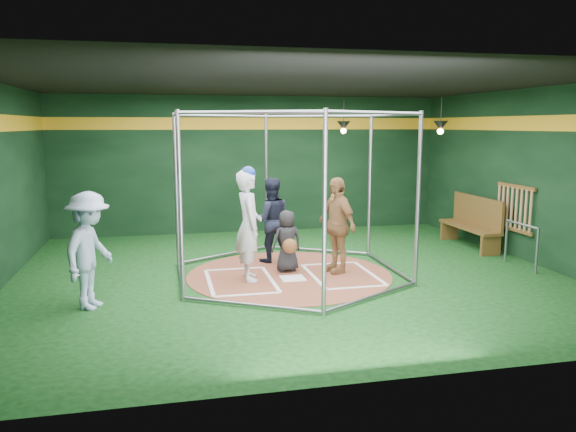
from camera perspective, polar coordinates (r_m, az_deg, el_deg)
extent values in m
cube|color=#0B330E|center=(10.52, 0.12, -6.06)|extent=(10.00, 9.00, 0.02)
cube|color=black|center=(10.18, 0.13, 13.37)|extent=(10.00, 9.00, 0.02)
cube|color=black|center=(14.61, -3.78, 5.23)|extent=(10.00, 0.10, 3.50)
cube|color=black|center=(5.93, 9.72, -0.77)|extent=(10.00, 0.10, 3.50)
cube|color=black|center=(12.30, 23.53, 3.73)|extent=(0.10, 9.00, 3.50)
cube|color=gold|center=(14.54, -3.80, 9.35)|extent=(10.00, 0.01, 0.30)
cube|color=gold|center=(12.24, 23.74, 8.62)|extent=(0.01, 9.00, 0.30)
cylinder|color=brown|center=(10.52, 0.12, -5.98)|extent=(3.80, 3.80, 0.01)
cube|color=white|center=(10.23, 0.49, -6.34)|extent=(0.43, 0.43, 0.01)
cube|color=white|center=(10.93, -5.46, -5.37)|extent=(1.10, 0.07, 0.01)
cube|color=white|center=(9.31, -4.14, -7.97)|extent=(1.10, 0.07, 0.01)
cube|color=white|center=(10.06, -7.98, -6.71)|extent=(0.07, 1.70, 0.01)
cube|color=white|center=(10.20, -1.78, -6.40)|extent=(0.07, 1.70, 0.01)
cube|color=white|center=(11.31, 4.16, -4.85)|extent=(1.10, 0.07, 0.01)
cube|color=white|center=(9.75, 7.05, -7.21)|extent=(1.10, 0.07, 0.01)
cube|color=white|center=(10.38, 2.59, -6.14)|extent=(0.07, 1.70, 0.01)
cube|color=white|center=(10.71, 8.31, -5.74)|extent=(0.07, 1.70, 0.01)
cylinder|color=gray|center=(11.90, 8.30, 3.03)|extent=(0.07, 0.07, 3.00)
cylinder|color=gray|center=(12.47, -2.21, 3.40)|extent=(0.07, 0.07, 3.00)
cylinder|color=gray|center=(11.13, -11.27, 2.52)|extent=(0.07, 0.07, 3.00)
cylinder|color=gray|center=(8.85, -10.89, 0.84)|extent=(0.07, 0.07, 3.00)
cylinder|color=gray|center=(8.02, 3.74, 0.13)|extent=(0.07, 0.07, 3.00)
cylinder|color=gray|center=(9.80, 13.08, 1.57)|extent=(0.07, 0.07, 3.00)
cylinder|color=gray|center=(12.07, 2.98, 10.10)|extent=(2.02, 1.20, 0.06)
cylinder|color=gray|center=(12.37, 2.87, -3.46)|extent=(2.02, 1.20, 0.06)
cylinder|color=gray|center=(11.69, -6.61, 10.08)|extent=(2.02, 1.20, 0.06)
cylinder|color=gray|center=(12.00, -6.36, -3.90)|extent=(2.02, 1.20, 0.06)
cylinder|color=gray|center=(9.91, -11.37, 10.12)|extent=(0.06, 2.30, 0.06)
cylinder|color=gray|center=(10.27, -10.85, -6.27)|extent=(0.06, 2.30, 0.06)
cylinder|color=gray|center=(8.27, -4.05, 10.48)|extent=(2.02, 1.20, 0.06)
cylinder|color=gray|center=(8.70, -3.83, -8.97)|extent=(2.02, 1.20, 0.06)
cylinder|color=gray|center=(8.79, 9.11, 10.32)|extent=(2.02, 1.20, 0.06)
cylinder|color=gray|center=(9.20, 8.65, -8.04)|extent=(2.02, 1.20, 0.06)
cylinder|color=gray|center=(10.77, 10.69, 10.06)|extent=(0.06, 2.30, 0.06)
cylinder|color=gray|center=(11.10, 10.24, -5.08)|extent=(0.06, 2.30, 0.06)
cube|color=brown|center=(12.62, 22.18, 2.79)|extent=(0.05, 1.25, 0.08)
cube|color=brown|center=(12.74, 21.93, -1.23)|extent=(0.05, 1.25, 0.08)
cylinder|color=tan|center=(12.21, 23.43, 0.39)|extent=(0.06, 0.06, 0.85)
cylinder|color=tan|center=(12.34, 23.00, 0.50)|extent=(0.06, 0.06, 0.85)
cylinder|color=tan|center=(12.47, 22.59, 0.61)|extent=(0.06, 0.06, 0.85)
cylinder|color=tan|center=(12.59, 22.18, 0.72)|extent=(0.06, 0.06, 0.85)
cylinder|color=tan|center=(12.72, 21.78, 0.82)|extent=(0.06, 0.06, 0.85)
cylinder|color=tan|center=(12.85, 21.39, 0.92)|extent=(0.06, 0.06, 0.85)
cylinder|color=tan|center=(12.98, 21.00, 1.02)|extent=(0.06, 0.06, 0.85)
cylinder|color=tan|center=(13.11, 20.62, 1.12)|extent=(0.06, 0.06, 0.85)
cone|color=black|center=(14.21, 5.66, 9.13)|extent=(0.34, 0.34, 0.22)
sphere|color=#FFD899|center=(14.21, 5.66, 8.60)|extent=(0.14, 0.14, 0.14)
cylinder|color=black|center=(14.21, 5.69, 10.54)|extent=(0.02, 0.02, 0.70)
cone|color=black|center=(13.43, 15.24, 8.85)|extent=(0.34, 0.34, 0.22)
sphere|color=#FFD899|center=(13.44, 15.22, 8.29)|extent=(0.14, 0.14, 0.14)
cylinder|color=black|center=(13.44, 15.31, 10.34)|extent=(0.02, 0.02, 0.70)
imported|color=silver|center=(10.00, -4.02, -0.97)|extent=(0.48, 0.72, 1.97)
sphere|color=navy|center=(9.87, -4.08, 4.33)|extent=(0.26, 0.26, 0.26)
imported|color=tan|center=(10.57, 4.96, -0.90)|extent=(0.75, 1.14, 1.80)
imported|color=black|center=(10.63, -0.11, -2.54)|extent=(0.62, 0.46, 1.17)
sphere|color=brown|center=(10.40, 0.19, -3.07)|extent=(0.28, 0.28, 0.28)
imported|color=black|center=(11.35, -1.79, -0.40)|extent=(0.85, 0.67, 1.71)
imported|color=#A2BBD6|center=(8.98, -19.52, -3.34)|extent=(1.04, 1.32, 1.79)
cube|color=brown|center=(13.45, 17.92, -1.06)|extent=(0.47, 2.00, 0.07)
cube|color=brown|center=(13.49, 18.69, 0.50)|extent=(0.07, 2.00, 0.67)
cube|color=brown|center=(12.76, 19.88, -2.83)|extent=(0.44, 0.09, 0.44)
cube|color=brown|center=(14.25, 16.08, -1.41)|extent=(0.44, 0.09, 0.44)
cylinder|color=gray|center=(11.49, 23.98, -3.26)|extent=(0.05, 0.05, 0.88)
cylinder|color=gray|center=(12.27, 21.29, -2.34)|extent=(0.05, 0.05, 0.88)
cylinder|color=gray|center=(11.80, 22.71, -0.80)|extent=(0.05, 0.97, 0.05)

